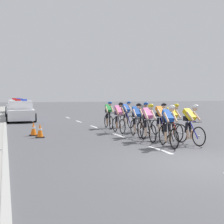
# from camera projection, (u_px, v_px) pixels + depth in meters

# --- Properties ---
(ground_plane) EXTENTS (160.00, 160.00, 0.00)m
(ground_plane) POSITION_uv_depth(u_px,v_px,m) (201.00, 164.00, 8.13)
(ground_plane) COLOR #4C4C51
(kerb_edge) EXTENTS (0.16, 60.00, 0.13)m
(kerb_edge) POSITION_uv_depth(u_px,v_px,m) (5.00, 123.00, 19.60)
(kerb_edge) COLOR #9E9E99
(kerb_edge) RESTS_ON ground
(lane_markings_centre) EXTENTS (0.14, 21.60, 0.01)m
(lane_markings_centre) POSITION_uv_depth(u_px,v_px,m) (105.00, 131.00, 15.87)
(lane_markings_centre) COLOR white
(lane_markings_centre) RESTS_ON ground
(cyclist_lead) EXTENTS (0.45, 1.72, 1.56)m
(cyclist_lead) POSITION_uv_depth(u_px,v_px,m) (168.00, 125.00, 10.80)
(cyclist_lead) COLOR black
(cyclist_lead) RESTS_ON ground
(cyclist_second) EXTENTS (0.45, 1.72, 1.56)m
(cyclist_second) POSITION_uv_depth(u_px,v_px,m) (190.00, 124.00, 11.38)
(cyclist_second) COLOR black
(cyclist_second) RESTS_ON ground
(cyclist_third) EXTENTS (0.44, 1.72, 1.56)m
(cyclist_third) POSITION_uv_depth(u_px,v_px,m) (148.00, 122.00, 12.23)
(cyclist_third) COLOR black
(cyclist_third) RESTS_ON ground
(cyclist_fourth) EXTENTS (0.42, 1.72, 1.56)m
(cyclist_fourth) POSITION_uv_depth(u_px,v_px,m) (173.00, 121.00, 12.57)
(cyclist_fourth) COLOR black
(cyclist_fourth) RESTS_ON ground
(cyclist_fifth) EXTENTS (0.45, 1.72, 1.56)m
(cyclist_fifth) POSITION_uv_depth(u_px,v_px,m) (137.00, 119.00, 13.48)
(cyclist_fifth) COLOR black
(cyclist_fifth) RESTS_ON ground
(cyclist_sixth) EXTENTS (0.42, 1.72, 1.56)m
(cyclist_sixth) POSITION_uv_depth(u_px,v_px,m) (161.00, 119.00, 13.75)
(cyclist_sixth) COLOR black
(cyclist_sixth) RESTS_ON ground
(cyclist_seventh) EXTENTS (0.42, 1.72, 1.56)m
(cyclist_seventh) POSITION_uv_depth(u_px,v_px,m) (119.00, 117.00, 14.98)
(cyclist_seventh) COLOR black
(cyclist_seventh) RESTS_ON ground
(cyclist_eighth) EXTENTS (0.44, 1.72, 1.56)m
(cyclist_eighth) POSITION_uv_depth(u_px,v_px,m) (143.00, 117.00, 15.32)
(cyclist_eighth) COLOR black
(cyclist_eighth) RESTS_ON ground
(cyclist_ninth) EXTENTS (0.43, 1.72, 1.56)m
(cyclist_ninth) POSITION_uv_depth(u_px,v_px,m) (109.00, 114.00, 17.02)
(cyclist_ninth) COLOR black
(cyclist_ninth) RESTS_ON ground
(cyclist_tenth) EXTENTS (0.44, 1.72, 1.56)m
(cyclist_tenth) POSITION_uv_depth(u_px,v_px,m) (127.00, 114.00, 17.50)
(cyclist_tenth) COLOR black
(cyclist_tenth) RESTS_ON ground
(police_car_nearest) EXTENTS (2.13, 4.47, 1.59)m
(police_car_nearest) POSITION_uv_depth(u_px,v_px,m) (21.00, 112.00, 21.85)
(police_car_nearest) COLOR white
(police_car_nearest) RESTS_ON ground
(police_car_second) EXTENTS (2.24, 4.52, 1.59)m
(police_car_second) POSITION_uv_depth(u_px,v_px,m) (18.00, 109.00, 26.19)
(police_car_second) COLOR white
(police_car_second) RESTS_ON ground
(police_car_third) EXTENTS (2.17, 4.48, 1.59)m
(police_car_third) POSITION_uv_depth(u_px,v_px,m) (16.00, 107.00, 31.44)
(police_car_third) COLOR white
(police_car_third) RESTS_ON ground
(traffic_cone_near) EXTENTS (0.36, 0.36, 0.64)m
(traffic_cone_near) POSITION_uv_depth(u_px,v_px,m) (33.00, 129.00, 13.88)
(traffic_cone_near) COLOR black
(traffic_cone_near) RESTS_ON ground
(traffic_cone_mid) EXTENTS (0.36, 0.36, 0.64)m
(traffic_cone_mid) POSITION_uv_depth(u_px,v_px,m) (40.00, 131.00, 13.23)
(traffic_cone_mid) COLOR black
(traffic_cone_mid) RESTS_ON ground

